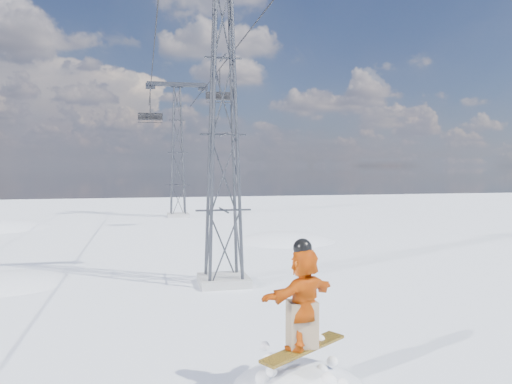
% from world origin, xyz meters
% --- Properties ---
extents(ground, '(120.00, 120.00, 0.00)m').
position_xyz_m(ground, '(0.00, 0.00, 0.00)').
color(ground, white).
rests_on(ground, ground).
extents(lift_tower_near, '(5.20, 1.80, 11.43)m').
position_xyz_m(lift_tower_near, '(0.80, 8.00, 5.47)').
color(lift_tower_near, '#999999').
rests_on(lift_tower_near, ground).
extents(lift_tower_far, '(5.20, 1.80, 11.43)m').
position_xyz_m(lift_tower_far, '(0.80, 33.00, 5.47)').
color(lift_tower_far, '#999999').
rests_on(lift_tower_far, ground).
extents(haul_cables, '(4.46, 51.00, 0.06)m').
position_xyz_m(haul_cables, '(0.80, 19.50, 10.85)').
color(haul_cables, black).
rests_on(haul_cables, ground).
extents(lift_chair_mid, '(1.85, 0.53, 2.30)m').
position_xyz_m(lift_chair_mid, '(3.00, 23.44, 9.01)').
color(lift_chair_mid, black).
rests_on(lift_chair_mid, ground).
extents(lift_chair_far, '(2.16, 0.62, 2.68)m').
position_xyz_m(lift_chair_far, '(-1.40, 35.59, 8.70)').
color(lift_chair_far, black).
rests_on(lift_chair_far, ground).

